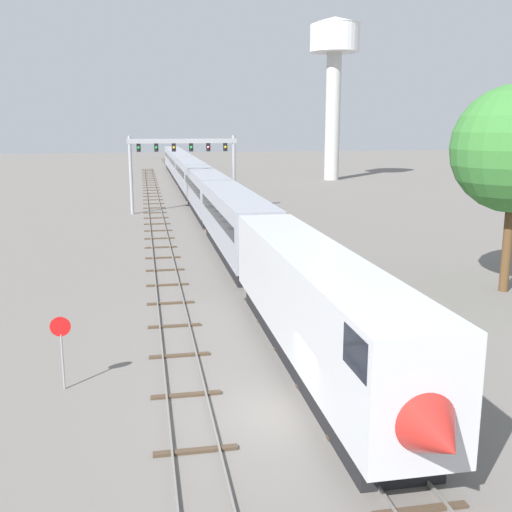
# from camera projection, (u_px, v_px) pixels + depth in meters

# --- Properties ---
(ground_plane) EXTENTS (400.00, 400.00, 0.00)m
(ground_plane) POSITION_uv_depth(u_px,v_px,m) (291.00, 413.00, 21.25)
(ground_plane) COLOR slate
(track_main) EXTENTS (2.60, 200.00, 0.16)m
(track_main) POSITION_uv_depth(u_px,v_px,m) (196.00, 201.00, 79.22)
(track_main) COLOR slate
(track_main) RESTS_ON ground
(track_near) EXTENTS (2.60, 160.00, 0.16)m
(track_near) POSITION_uv_depth(u_px,v_px,m) (158.00, 227.00, 59.03)
(track_near) COLOR slate
(track_near) RESTS_ON ground
(passenger_train) EXTENTS (3.04, 130.47, 4.80)m
(passenger_train) POSITION_uv_depth(u_px,v_px,m) (196.00, 182.00, 77.73)
(passenger_train) COLOR silver
(passenger_train) RESTS_ON ground
(signal_gantry) EXTENTS (12.10, 0.49, 8.60)m
(signal_gantry) POSITION_uv_depth(u_px,v_px,m) (183.00, 156.00, 67.71)
(signal_gantry) COLOR #999BA0
(signal_gantry) RESTS_ON ground
(water_tower) EXTENTS (8.65, 8.65, 27.71)m
(water_tower) POSITION_uv_depth(u_px,v_px,m) (334.00, 56.00, 104.89)
(water_tower) COLOR beige
(water_tower) RESTS_ON ground
(stop_sign) EXTENTS (0.76, 0.08, 2.88)m
(stop_sign) POSITION_uv_depth(u_px,v_px,m) (61.00, 343.00, 22.74)
(stop_sign) COLOR gray
(stop_sign) RESTS_ON ground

